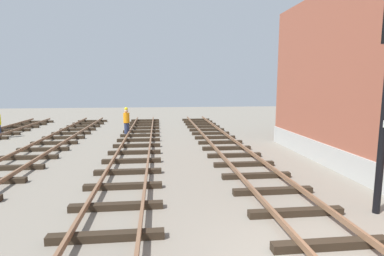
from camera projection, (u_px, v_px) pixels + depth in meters
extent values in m
cube|color=#2D2319|center=(330.00, 244.00, 6.27)|extent=(2.50, 0.24, 0.18)
cube|color=#2D2319|center=(296.00, 212.00, 7.84)|extent=(2.50, 0.24, 0.18)
cube|color=#2D2319|center=(273.00, 191.00, 9.41)|extent=(2.50, 0.24, 0.18)
cube|color=#2D2319|center=(256.00, 176.00, 10.98)|extent=(2.50, 0.24, 0.18)
cube|color=#2D2319|center=(244.00, 164.00, 12.55)|extent=(2.50, 0.24, 0.18)
cube|color=#2D2319|center=(234.00, 155.00, 14.11)|extent=(2.50, 0.24, 0.18)
cube|color=#2D2319|center=(227.00, 148.00, 15.68)|extent=(2.50, 0.24, 0.18)
cube|color=#2D2319|center=(220.00, 142.00, 17.25)|extent=(2.50, 0.24, 0.18)
cube|color=#2D2319|center=(215.00, 137.00, 18.82)|extent=(2.50, 0.24, 0.18)
cube|color=#2D2319|center=(211.00, 133.00, 20.39)|extent=(2.50, 0.24, 0.18)
cube|color=#2D2319|center=(207.00, 130.00, 21.96)|extent=(2.50, 0.24, 0.18)
cube|color=#2D2319|center=(203.00, 127.00, 23.53)|extent=(2.50, 0.24, 0.18)
cube|color=#2D2319|center=(201.00, 124.00, 25.10)|extent=(2.50, 0.24, 0.18)
cube|color=#2D2319|center=(198.00, 122.00, 26.67)|extent=(2.50, 0.24, 0.18)
cube|color=#2D2319|center=(196.00, 120.00, 28.24)|extent=(2.50, 0.24, 0.18)
cube|color=#2D2319|center=(106.00, 237.00, 6.59)|extent=(2.50, 0.24, 0.18)
cube|color=#2D2319|center=(117.00, 206.00, 8.22)|extent=(2.50, 0.24, 0.18)
cube|color=#2D2319|center=(123.00, 186.00, 9.84)|extent=(2.50, 0.24, 0.18)
cube|color=#2D2319|center=(128.00, 172.00, 11.46)|extent=(2.50, 0.24, 0.18)
cube|color=#2D2319|center=(132.00, 161.00, 13.09)|extent=(2.50, 0.24, 0.18)
cube|color=#2D2319|center=(135.00, 152.00, 14.71)|extent=(2.50, 0.24, 0.18)
cube|color=#2D2319|center=(137.00, 146.00, 16.33)|extent=(2.50, 0.24, 0.18)
cube|color=#2D2319|center=(139.00, 140.00, 17.96)|extent=(2.50, 0.24, 0.18)
cube|color=#2D2319|center=(140.00, 135.00, 19.58)|extent=(2.50, 0.24, 0.18)
cube|color=#2D2319|center=(142.00, 131.00, 21.20)|extent=(2.50, 0.24, 0.18)
cube|color=#2D2319|center=(143.00, 128.00, 22.83)|extent=(2.50, 0.24, 0.18)
cube|color=#2D2319|center=(144.00, 125.00, 24.45)|extent=(2.50, 0.24, 0.18)
cube|color=#2D2319|center=(144.00, 123.00, 26.07)|extent=(2.50, 0.24, 0.18)
cube|color=#2D2319|center=(145.00, 120.00, 27.70)|extent=(2.50, 0.24, 0.18)
cube|color=#2D2319|center=(11.00, 168.00, 12.02)|extent=(2.50, 0.24, 0.18)
cube|color=#2D2319|center=(29.00, 157.00, 13.70)|extent=(2.50, 0.24, 0.18)
cube|color=#2D2319|center=(43.00, 149.00, 15.39)|extent=(2.50, 0.24, 0.18)
cube|color=#2D2319|center=(54.00, 143.00, 17.07)|extent=(2.50, 0.24, 0.18)
cube|color=#2D2319|center=(64.00, 138.00, 18.75)|extent=(2.50, 0.24, 0.18)
cube|color=#2D2319|center=(71.00, 133.00, 20.43)|extent=(2.50, 0.24, 0.18)
cube|color=#2D2319|center=(78.00, 129.00, 22.11)|extent=(2.50, 0.24, 0.18)
cube|color=#2D2319|center=(84.00, 126.00, 23.79)|extent=(2.50, 0.24, 0.18)
cube|color=#2D2319|center=(88.00, 123.00, 25.47)|extent=(2.50, 0.24, 0.18)
cube|color=#2D2319|center=(93.00, 121.00, 27.15)|extent=(2.50, 0.24, 0.18)
cube|color=#2D2319|center=(0.00, 134.00, 20.18)|extent=(2.50, 0.24, 0.18)
cube|color=#2D2319|center=(12.00, 130.00, 21.80)|extent=(2.50, 0.24, 0.18)
cube|color=#2D2319|center=(22.00, 127.00, 23.42)|extent=(2.50, 0.24, 0.18)
cube|color=#2D2319|center=(30.00, 124.00, 25.05)|extent=(2.50, 0.24, 0.18)
cube|color=#2D2319|center=(38.00, 122.00, 26.67)|extent=(2.50, 0.24, 0.18)
cylinder|color=black|center=(383.00, 132.00, 7.72)|extent=(0.18, 0.18, 4.33)
cylinder|color=#262D4C|center=(127.00, 129.00, 19.99)|extent=(0.32, 0.32, 0.85)
cylinder|color=orange|center=(126.00, 118.00, 19.88)|extent=(0.40, 0.40, 0.65)
sphere|color=tan|center=(126.00, 111.00, 19.82)|extent=(0.24, 0.24, 0.24)
sphere|color=yellow|center=(126.00, 109.00, 19.80)|extent=(0.22, 0.22, 0.22)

